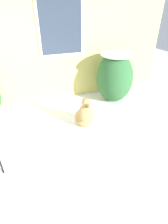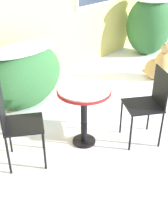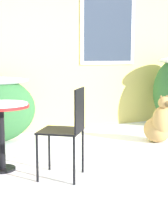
% 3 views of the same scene
% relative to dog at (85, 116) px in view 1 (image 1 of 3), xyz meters
% --- Properties ---
extents(ground_plane, '(16.00, 16.00, 0.00)m').
position_rel_dog_xyz_m(ground_plane, '(-1.25, -0.68, -0.26)').
color(ground_plane, white).
extents(house_wall, '(8.00, 0.10, 3.18)m').
position_rel_dog_xyz_m(house_wall, '(-1.19, 1.52, 1.34)').
color(house_wall, '#E5D16B').
rests_on(house_wall, ground_plane).
extents(shrub_middle, '(0.88, 0.98, 1.23)m').
position_rel_dog_xyz_m(shrub_middle, '(1.12, 0.87, 0.39)').
color(shrub_middle, '#2D6033').
rests_on(shrub_middle, ground_plane).
extents(dog, '(0.42, 0.59, 0.70)m').
position_rel_dog_xyz_m(dog, '(0.00, 0.00, 0.00)').
color(dog, tan).
rests_on(dog, ground_plane).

